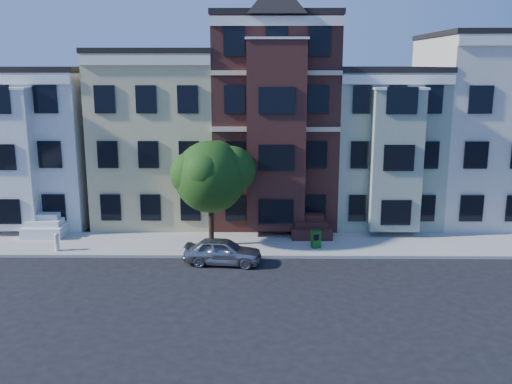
{
  "coord_description": "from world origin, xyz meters",
  "views": [
    {
      "loc": [
        -0.79,
        -20.94,
        9.44
      ],
      "look_at": [
        -1.02,
        2.4,
        4.2
      ],
      "focal_mm": 40.0,
      "sensor_mm": 36.0,
      "label": 1
    }
  ],
  "objects_px": {
    "fire_hydrant": "(57,244)",
    "parked_car": "(223,251)",
    "street_tree": "(210,182)",
    "newspaper_box": "(316,239)"
  },
  "relations": [
    {
      "from": "fire_hydrant",
      "to": "parked_car",
      "type": "bearing_deg",
      "value": -9.9
    },
    {
      "from": "parked_car",
      "to": "fire_hydrant",
      "type": "height_order",
      "value": "parked_car"
    },
    {
      "from": "parked_car",
      "to": "fire_hydrant",
      "type": "distance_m",
      "value": 8.68
    },
    {
      "from": "street_tree",
      "to": "parked_car",
      "type": "distance_m",
      "value": 3.92
    },
    {
      "from": "street_tree",
      "to": "newspaper_box",
      "type": "relative_size",
      "value": 7.33
    },
    {
      "from": "newspaper_box",
      "to": "fire_hydrant",
      "type": "xyz_separation_m",
      "value": [
        -13.25,
        -0.61,
        -0.1
      ]
    },
    {
      "from": "street_tree",
      "to": "fire_hydrant",
      "type": "distance_m",
      "value": 8.43
    },
    {
      "from": "street_tree",
      "to": "parked_car",
      "type": "height_order",
      "value": "street_tree"
    },
    {
      "from": "street_tree",
      "to": "fire_hydrant",
      "type": "height_order",
      "value": "street_tree"
    },
    {
      "from": "fire_hydrant",
      "to": "newspaper_box",
      "type": "bearing_deg",
      "value": 2.65
    }
  ]
}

